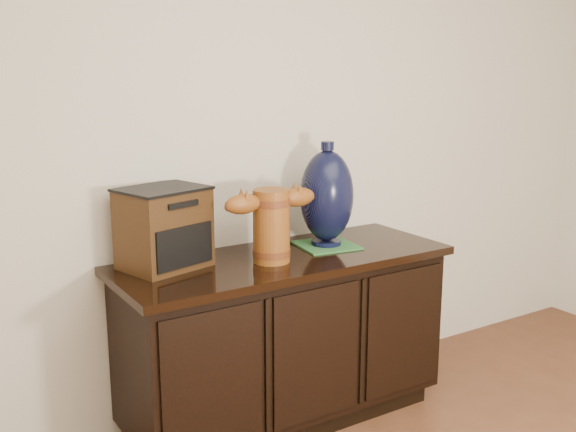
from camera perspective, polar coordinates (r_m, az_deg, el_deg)
sideboard at (r=2.99m, az=-0.34°, el=-10.21°), size 1.46×0.56×0.75m
terracotta_vessel at (r=2.75m, az=-1.43°, el=-0.45°), size 0.43×0.16×0.30m
tv_radio at (r=2.72m, az=-10.47°, el=-1.00°), size 0.38×0.34×0.33m
green_mat at (r=3.04m, az=3.25°, el=-2.48°), size 0.28×0.28×0.01m
lamp_base at (r=2.99m, az=3.30°, el=1.68°), size 0.27×0.27×0.46m
spray_can at (r=3.06m, az=-0.43°, el=-0.63°), size 0.06×0.06×0.19m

